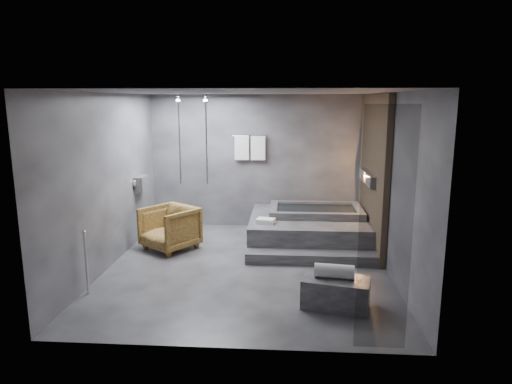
{
  "coord_description": "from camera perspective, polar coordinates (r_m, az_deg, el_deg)",
  "views": [
    {
      "loc": [
        0.63,
        -7.05,
        2.69
      ],
      "look_at": [
        0.12,
        0.3,
        1.19
      ],
      "focal_mm": 32.0,
      "sensor_mm": 36.0,
      "label": 1
    }
  ],
  "objects": [
    {
      "name": "driftwood_chair",
      "position": [
        8.48,
        -10.74,
        -4.44
      ],
      "size": [
        1.19,
        1.2,
        0.79
      ],
      "primitive_type": "imported",
      "rotation": [
        0.0,
        0.0,
        -0.64
      ],
      "color": "#452F11",
      "rests_on": "ground"
    },
    {
      "name": "concrete_bench",
      "position": [
        6.24,
        9.94,
        -12.28
      ],
      "size": [
        0.95,
        0.66,
        0.39
      ],
      "primitive_type": "cube",
      "rotation": [
        0.0,
        0.0,
        -0.23
      ],
      "color": "#333235",
      "rests_on": "ground"
    },
    {
      "name": "tub_deck",
      "position": [
        8.86,
        6.53,
        -4.6
      ],
      "size": [
        2.2,
        2.0,
        0.5
      ],
      "primitive_type": "cube",
      "color": "#2F2F31",
      "rests_on": "ground"
    },
    {
      "name": "rolled_towel",
      "position": [
        6.16,
        9.75,
        -9.72
      ],
      "size": [
        0.54,
        0.25,
        0.19
      ],
      "primitive_type": "cylinder",
      "rotation": [
        0.0,
        1.57,
        -0.13
      ],
      "color": "white",
      "rests_on": "concrete_bench"
    },
    {
      "name": "tub_step",
      "position": [
        7.78,
        6.88,
        -8.13
      ],
      "size": [
        2.2,
        0.36,
        0.18
      ],
      "primitive_type": "cube",
      "color": "#2F2F31",
      "rests_on": "ground"
    },
    {
      "name": "deck_towel",
      "position": [
        8.25,
        1.21,
        -3.63
      ],
      "size": [
        0.36,
        0.3,
        0.08
      ],
      "primitive_type": "cube",
      "rotation": [
        0.0,
        0.0,
        -0.22
      ],
      "color": "silver",
      "rests_on": "tub_deck"
    },
    {
      "name": "room",
      "position": [
        7.36,
        2.09,
        3.98
      ],
      "size": [
        5.0,
        5.04,
        2.82
      ],
      "color": "#2A2A2D",
      "rests_on": "ground"
    }
  ]
}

